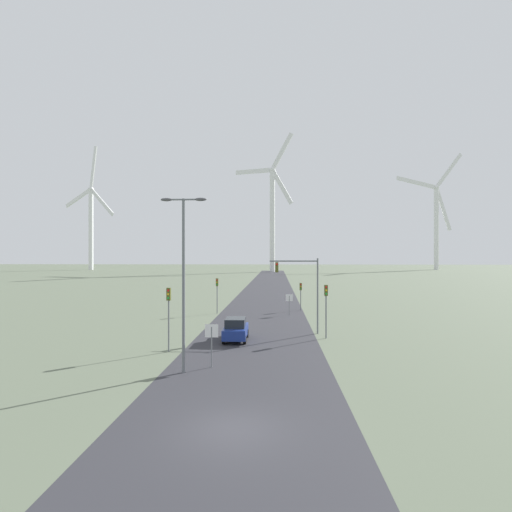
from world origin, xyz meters
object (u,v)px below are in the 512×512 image
(streetlamp, at_px, (184,264))
(wind_turbine_center, at_px, (436,217))
(wind_turbine_left, at_px, (272,209))
(stop_sign_near, at_px, (212,337))
(car_approaching, at_px, (236,329))
(traffic_light_post_mid_left, at_px, (217,288))
(wind_turbine_far_left, at_px, (91,218))
(traffic_light_post_near_left, at_px, (169,305))
(stop_sign_far, at_px, (289,300))
(traffic_light_post_mid_right, at_px, (301,290))
(traffic_light_post_near_right, at_px, (326,299))
(traffic_light_mast_overhead, at_px, (302,281))

(streetlamp, height_order, wind_turbine_center, wind_turbine_center)
(wind_turbine_left, height_order, wind_turbine_center, wind_turbine_center)
(stop_sign_near, xyz_separation_m, car_approaching, (0.69, 7.79, -0.94))
(traffic_light_post_mid_left, height_order, wind_turbine_far_left, wind_turbine_far_left)
(traffic_light_post_near_left, bearing_deg, streetlamp, -65.59)
(stop_sign_near, distance_m, wind_turbine_center, 196.71)
(streetlamp, xyz_separation_m, stop_sign_far, (6.90, 22.86, -4.65))
(streetlamp, distance_m, stop_sign_far, 24.33)
(car_approaching, bearing_deg, traffic_light_post_near_left, -137.18)
(traffic_light_post_mid_left, distance_m, traffic_light_post_mid_right, 10.58)
(streetlamp, bearing_deg, wind_turbine_far_left, 116.98)
(traffic_light_post_mid_left, relative_size, traffic_light_post_mid_right, 1.21)
(stop_sign_far, relative_size, traffic_light_post_mid_left, 0.59)
(stop_sign_far, bearing_deg, traffic_light_post_mid_right, 69.57)
(wind_turbine_far_left, bearing_deg, wind_turbine_left, -12.73)
(streetlamp, bearing_deg, stop_sign_far, 73.20)
(car_approaching, xyz_separation_m, wind_turbine_left, (1.54, 137.67, 25.72))
(traffic_light_post_near_right, xyz_separation_m, wind_turbine_far_left, (-94.37, 156.42, 21.82))
(traffic_light_post_mid_left, xyz_separation_m, traffic_light_post_mid_right, (10.06, 3.25, -0.52))
(stop_sign_near, distance_m, stop_sign_far, 22.36)
(traffic_light_post_mid_left, height_order, wind_turbine_center, wind_turbine_center)
(traffic_light_post_near_right, bearing_deg, wind_turbine_left, 92.46)
(streetlamp, relative_size, car_approaching, 2.49)
(wind_turbine_far_left, xyz_separation_m, wind_turbine_center, (169.13, 11.31, 0.95))
(traffic_light_post_near_right, bearing_deg, car_approaching, -170.32)
(traffic_light_post_near_left, height_order, car_approaching, traffic_light_post_near_left)
(stop_sign_near, height_order, traffic_light_mast_overhead, traffic_light_mast_overhead)
(wind_turbine_left, bearing_deg, stop_sign_far, -88.51)
(traffic_light_post_mid_left, relative_size, wind_turbine_left, 0.07)
(traffic_light_mast_overhead, distance_m, wind_turbine_center, 183.90)
(traffic_light_post_near_left, distance_m, traffic_light_mast_overhead, 12.32)
(traffic_light_post_mid_right, distance_m, wind_turbine_left, 122.06)
(traffic_light_post_near_left, bearing_deg, car_approaching, 42.82)
(stop_sign_near, height_order, stop_sign_far, stop_sign_near)
(car_approaching, bearing_deg, wind_turbine_center, 64.07)
(car_approaching, bearing_deg, wind_turbine_far_left, 118.88)
(traffic_light_post_near_left, distance_m, wind_turbine_left, 143.75)
(traffic_light_post_mid_left, bearing_deg, car_approaching, -75.89)
(stop_sign_far, height_order, wind_turbine_left, wind_turbine_left)
(stop_sign_far, height_order, wind_turbine_far_left, wind_turbine_far_left)
(wind_turbine_left, bearing_deg, streetlamp, -91.44)
(traffic_light_post_mid_left, relative_size, traffic_light_mast_overhead, 0.63)
(traffic_light_post_mid_left, bearing_deg, traffic_light_post_near_left, -91.93)
(traffic_light_post_mid_left, height_order, traffic_light_mast_overhead, traffic_light_mast_overhead)
(traffic_light_post_near_left, xyz_separation_m, traffic_light_post_near_right, (11.77, 5.31, -0.10))
(stop_sign_far, distance_m, car_approaching, 14.72)
(traffic_light_post_mid_right, xyz_separation_m, traffic_light_mast_overhead, (-0.82, -14.92, 2.14))
(stop_sign_near, height_order, traffic_light_post_near_left, traffic_light_post_near_left)
(traffic_light_post_near_right, bearing_deg, wind_turbine_far_left, 121.10)
(traffic_light_post_mid_right, bearing_deg, car_approaching, -109.24)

